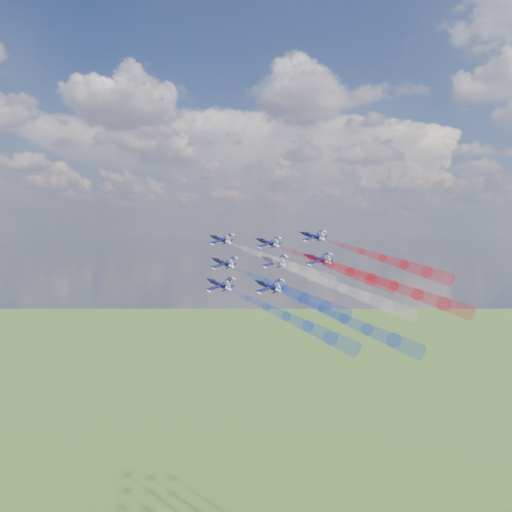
% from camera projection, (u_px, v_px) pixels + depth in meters
% --- Properties ---
extents(jet_lead, '(13.46, 12.84, 7.85)m').
position_uv_depth(jet_lead, '(220.00, 239.00, 169.61)').
color(jet_lead, black).
extents(trail_lead, '(35.28, 23.69, 13.35)m').
position_uv_depth(trail_lead, '(276.00, 261.00, 152.26)').
color(trail_lead, white).
extents(jet_inner_left, '(13.46, 12.84, 7.85)m').
position_uv_depth(jet_inner_left, '(223.00, 263.00, 156.37)').
color(jet_inner_left, black).
extents(trail_inner_left, '(35.28, 23.69, 13.35)m').
position_uv_depth(trail_inner_left, '(285.00, 289.00, 139.01)').
color(trail_inner_left, blue).
extents(jet_inner_right, '(13.46, 12.84, 7.85)m').
position_uv_depth(jet_inner_right, '(268.00, 243.00, 165.67)').
color(jet_inner_right, black).
extents(trail_inner_right, '(35.28, 23.69, 13.35)m').
position_uv_depth(trail_inner_right, '(331.00, 265.00, 148.31)').
color(trail_inner_right, red).
extents(jet_outer_left, '(13.46, 12.84, 7.85)m').
position_uv_depth(jet_outer_left, '(219.00, 284.00, 144.02)').
color(jet_outer_left, black).
extents(trail_outer_left, '(35.28, 23.69, 13.35)m').
position_uv_depth(trail_outer_left, '(286.00, 316.00, 126.67)').
color(trail_outer_left, blue).
extents(jet_center_third, '(13.46, 12.84, 7.85)m').
position_uv_depth(jet_center_third, '(274.00, 262.00, 154.09)').
color(jet_center_third, black).
extents(trail_center_third, '(35.28, 23.69, 13.35)m').
position_uv_depth(trail_center_third, '(343.00, 288.00, 136.73)').
color(trail_center_third, white).
extents(jet_outer_right, '(13.46, 12.84, 7.85)m').
position_uv_depth(jet_outer_right, '(313.00, 236.00, 163.71)').
color(jet_outer_right, black).
extents(trail_outer_right, '(35.28, 23.69, 13.35)m').
position_uv_depth(trail_outer_right, '(382.00, 258.00, 146.35)').
color(trail_outer_right, red).
extents(jet_rear_left, '(13.46, 12.84, 7.85)m').
position_uv_depth(jet_rear_left, '(269.00, 286.00, 142.24)').
color(jet_rear_left, black).
extents(trail_rear_left, '(35.28, 23.69, 13.35)m').
position_uv_depth(trail_rear_left, '(344.00, 319.00, 124.88)').
color(trail_rear_left, blue).
extents(jet_rear_right, '(13.46, 12.84, 7.85)m').
position_uv_depth(jet_rear_right, '(318.00, 259.00, 151.81)').
color(jet_rear_right, black).
extents(trail_rear_right, '(35.28, 23.69, 13.35)m').
position_uv_depth(trail_rear_right, '(394.00, 286.00, 134.46)').
color(trail_rear_right, red).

